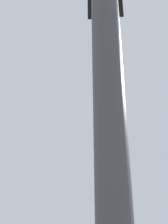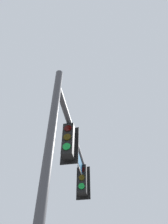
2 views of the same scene
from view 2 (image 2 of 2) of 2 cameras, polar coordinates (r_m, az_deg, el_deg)
signal_pole_near at (r=6.27m, az=-3.90°, el=-13.39°), size 4.38×1.29×7.04m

